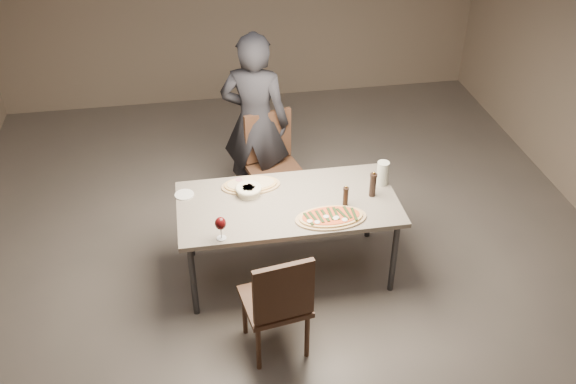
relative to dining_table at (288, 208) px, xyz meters
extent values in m
plane|color=#615953|center=(0.00, 0.00, -0.69)|extent=(7.00, 7.00, 0.00)
cube|color=gray|center=(0.00, 0.00, 0.04)|extent=(1.80, 0.90, 0.04)
cylinder|color=#333335|center=(-0.82, -0.37, -0.34)|extent=(0.05, 0.05, 0.71)
cylinder|color=#333335|center=(0.82, -0.37, -0.34)|extent=(0.05, 0.05, 0.71)
cylinder|color=#333335|center=(-0.82, 0.37, -0.34)|extent=(0.05, 0.05, 0.71)
cylinder|color=#333335|center=(0.82, 0.37, -0.34)|extent=(0.05, 0.05, 0.71)
ellipsoid|color=white|center=(0.33, -0.32, 0.10)|extent=(0.05, 0.05, 0.01)
ellipsoid|color=white|center=(0.39, -0.36, 0.10)|extent=(0.05, 0.05, 0.01)
ellipsoid|color=white|center=(0.17, -0.35, 0.10)|extent=(0.05, 0.05, 0.01)
ellipsoid|color=white|center=(0.32, -0.33, 0.10)|extent=(0.05, 0.05, 0.01)
ellipsoid|color=white|center=(0.25, -0.29, 0.10)|extent=(0.05, 0.05, 0.01)
ellipsoid|color=white|center=(0.11, -0.33, 0.10)|extent=(0.05, 0.05, 0.01)
cube|color=#223717|center=(0.11, -0.30, 0.09)|extent=(0.06, 0.16, 0.01)
cube|color=#223717|center=(0.16, -0.29, 0.09)|extent=(0.07, 0.16, 0.01)
cube|color=#223717|center=(0.20, -0.28, 0.09)|extent=(0.05, 0.16, 0.01)
cube|color=#223717|center=(0.25, -0.28, 0.09)|extent=(0.05, 0.16, 0.01)
cube|color=#223717|center=(0.29, -0.26, 0.09)|extent=(0.03, 0.16, 0.01)
cube|color=#223717|center=(0.34, -0.26, 0.09)|extent=(0.03, 0.16, 0.01)
cube|color=#223717|center=(0.39, -0.28, 0.09)|extent=(0.07, 0.16, 0.01)
cube|color=#223717|center=(0.43, -0.27, 0.09)|extent=(0.04, 0.16, 0.01)
cube|color=#223717|center=(0.48, -0.30, 0.09)|extent=(0.03, 0.16, 0.01)
cylinder|color=#CB7C82|center=(-0.25, 0.27, 0.09)|extent=(0.06, 0.06, 0.00)
cylinder|color=#CB7C82|center=(-0.31, 0.26, 0.09)|extent=(0.06, 0.06, 0.00)
cylinder|color=#CB7C82|center=(-0.36, 0.35, 0.09)|extent=(0.06, 0.06, 0.00)
cylinder|color=#CB7C82|center=(-0.35, 0.28, 0.09)|extent=(0.06, 0.06, 0.00)
cylinder|color=beige|center=(-0.30, 0.16, 0.09)|extent=(0.19, 0.19, 0.07)
torus|color=beige|center=(-0.30, 0.16, 0.12)|extent=(0.22, 0.22, 0.03)
cube|color=#A97845|center=(-0.28, 0.16, 0.11)|extent=(0.07, 0.06, 0.04)
cube|color=#A97845|center=(-0.30, 0.19, 0.11)|extent=(0.07, 0.07, 0.04)
cube|color=#A97845|center=(-0.32, 0.18, 0.11)|extent=(0.07, 0.07, 0.04)
cube|color=#A97845|center=(-0.32, 0.15, 0.11)|extent=(0.07, 0.06, 0.04)
cube|color=#A97845|center=(-0.30, 0.14, 0.11)|extent=(0.05, 0.06, 0.04)
cylinder|color=white|center=(-0.16, 0.28, 0.06)|extent=(0.13, 0.13, 0.02)
cylinder|color=gold|center=(-0.16, 0.28, 0.07)|extent=(0.09, 0.09, 0.00)
cylinder|color=black|center=(0.70, -0.02, 0.15)|extent=(0.05, 0.05, 0.19)
cylinder|color=black|center=(0.70, -0.02, 0.26)|extent=(0.06, 0.06, 0.02)
sphere|color=gold|center=(0.70, -0.02, 0.28)|extent=(0.02, 0.02, 0.02)
cylinder|color=black|center=(0.45, -0.12, 0.13)|extent=(0.04, 0.04, 0.15)
cylinder|color=black|center=(0.45, -0.12, 0.22)|extent=(0.05, 0.05, 0.02)
sphere|color=gold|center=(0.45, -0.12, 0.24)|extent=(0.02, 0.02, 0.02)
cylinder|color=silver|center=(0.83, 0.13, 0.16)|extent=(0.10, 0.10, 0.21)
cylinder|color=silver|center=(-0.57, -0.38, 0.06)|extent=(0.07, 0.07, 0.01)
cylinder|color=silver|center=(-0.57, -0.38, 0.11)|extent=(0.01, 0.01, 0.09)
ellipsoid|color=#490A0C|center=(-0.57, -0.38, 0.20)|extent=(0.09, 0.09, 0.10)
cylinder|color=white|center=(-0.83, 0.24, 0.06)|extent=(0.16, 0.16, 0.01)
cube|color=#41281B|center=(-0.24, -0.81, -0.24)|extent=(0.52, 0.52, 0.04)
cylinder|color=#41281B|center=(-0.39, -1.02, -0.48)|extent=(0.04, 0.04, 0.43)
cylinder|color=#41281B|center=(-0.02, -0.96, -0.48)|extent=(0.04, 0.04, 0.43)
cylinder|color=#41281B|center=(-0.45, -0.65, -0.48)|extent=(0.04, 0.04, 0.43)
cylinder|color=#41281B|center=(-0.08, -0.59, -0.48)|extent=(0.04, 0.04, 0.43)
cube|color=#41281B|center=(-0.20, -1.01, 0.04)|extent=(0.44, 0.11, 0.48)
cube|color=#41281B|center=(0.04, 0.85, -0.22)|extent=(0.58, 0.58, 0.04)
cylinder|color=#41281B|center=(0.19, 1.09, -0.47)|extent=(0.04, 0.04, 0.45)
cylinder|color=#41281B|center=(-0.20, 1.00, -0.47)|extent=(0.04, 0.04, 0.45)
cylinder|color=#41281B|center=(0.28, 0.71, -0.47)|extent=(0.04, 0.04, 0.45)
cylinder|color=#41281B|center=(-0.11, 0.61, -0.47)|extent=(0.04, 0.04, 0.45)
cube|color=#41281B|center=(-0.01, 1.07, 0.08)|extent=(0.46, 0.15, 0.51)
imported|color=black|center=(-0.12, 1.12, 0.20)|extent=(0.76, 0.62, 1.78)
camera|label=1|loc=(-0.72, -4.18, 3.10)|focal=40.00mm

